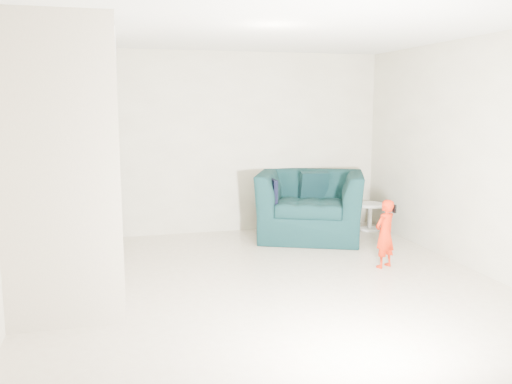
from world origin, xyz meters
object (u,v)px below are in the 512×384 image
at_px(armchair, 310,205).
at_px(toddler, 385,234).
at_px(side_table, 370,212).
at_px(staircase, 70,201).

height_order(armchair, toddler, armchair).
distance_m(toddler, side_table, 1.95).
relative_size(side_table, staircase, 0.12).
distance_m(toddler, staircase, 3.57).
relative_size(armchair, side_table, 3.52).
bearing_deg(toddler, armchair, -102.91).
bearing_deg(staircase, armchair, 25.09).
relative_size(armchair, staircase, 0.41).
xyz_separation_m(toddler, staircase, (-3.53, 0.12, 0.54)).
bearing_deg(staircase, side_table, 21.71).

